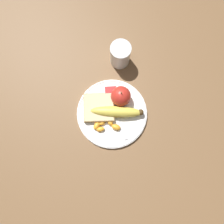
{
  "coord_description": "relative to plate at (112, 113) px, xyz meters",
  "views": [
    {
      "loc": [
        -0.01,
        -0.15,
        0.79
      ],
      "look_at": [
        0.0,
        0.0,
        0.03
      ],
      "focal_mm": 35.0,
      "sensor_mm": 36.0,
      "label": 1
    }
  ],
  "objects": [
    {
      "name": "fork",
      "position": [
        0.0,
        -0.0,
        0.01
      ],
      "size": [
        0.09,
        0.17,
        0.0
      ],
      "rotation": [
        0.0,
        0.0,
        8.27
      ],
      "color": "silver",
      "rests_on": "plate"
    },
    {
      "name": "jam_packet",
      "position": [
        0.0,
        0.08,
        0.01
      ],
      "size": [
        0.04,
        0.03,
        0.02
      ],
      "color": "white",
      "rests_on": "plate"
    },
    {
      "name": "plate",
      "position": [
        0.0,
        0.0,
        0.0
      ],
      "size": [
        0.25,
        0.25,
        0.01
      ],
      "color": "white",
      "rests_on": "ground_plane"
    },
    {
      "name": "orange_segment_1",
      "position": [
        0.01,
        -0.05,
        0.01
      ],
      "size": [
        0.04,
        0.03,
        0.02
      ],
      "color": "#F9A32D",
      "rests_on": "plate"
    },
    {
      "name": "ground_plane",
      "position": [
        0.0,
        0.0,
        -0.01
      ],
      "size": [
        3.0,
        3.0,
        0.0
      ],
      "primitive_type": "plane",
      "color": "brown"
    },
    {
      "name": "bread_slice",
      "position": [
        -0.05,
        0.02,
        0.02
      ],
      "size": [
        0.11,
        0.11,
        0.02
      ],
      "color": "#AB8751",
      "rests_on": "plate"
    },
    {
      "name": "orange_segment_0",
      "position": [
        -0.06,
        -0.02,
        0.01
      ],
      "size": [
        0.02,
        0.03,
        0.01
      ],
      "color": "#F9A32D",
      "rests_on": "plate"
    },
    {
      "name": "orange_segment_4",
      "position": [
        -0.04,
        -0.02,
        0.01
      ],
      "size": [
        0.03,
        0.03,
        0.01
      ],
      "color": "#F9A32D",
      "rests_on": "plate"
    },
    {
      "name": "orange_segment_6",
      "position": [
        -0.04,
        -0.06,
        0.01
      ],
      "size": [
        0.03,
        0.02,
        0.02
      ],
      "color": "#F9A32D",
      "rests_on": "plate"
    },
    {
      "name": "apple",
      "position": [
        0.03,
        0.05,
        0.04
      ],
      "size": [
        0.07,
        0.07,
        0.08
      ],
      "color": "red",
      "rests_on": "plate"
    },
    {
      "name": "orange_segment_7",
      "position": [
        -0.04,
        -0.04,
        0.01
      ],
      "size": [
        0.03,
        0.02,
        0.01
      ],
      "color": "#F9A32D",
      "rests_on": "plate"
    },
    {
      "name": "orange_segment_5",
      "position": [
        -0.01,
        -0.03,
        0.01
      ],
      "size": [
        0.03,
        0.03,
        0.02
      ],
      "color": "#F9A32D",
      "rests_on": "plate"
    },
    {
      "name": "orange_segment_2",
      "position": [
        -0.06,
        -0.04,
        0.01
      ],
      "size": [
        0.03,
        0.04,
        0.02
      ],
      "color": "#F9A32D",
      "rests_on": "plate"
    },
    {
      "name": "banana",
      "position": [
        0.02,
        0.0,
        0.02
      ],
      "size": [
        0.19,
        0.06,
        0.04
      ],
      "color": "#E0CC4C",
      "rests_on": "plate"
    },
    {
      "name": "orange_segment_3",
      "position": [
        -0.01,
        -0.0,
        0.01
      ],
      "size": [
        0.03,
        0.03,
        0.02
      ],
      "color": "#F9A32D",
      "rests_on": "plate"
    },
    {
      "name": "juice_glass",
      "position": [
        0.04,
        0.21,
        0.04
      ],
      "size": [
        0.07,
        0.07,
        0.1
      ],
      "color": "silver",
      "rests_on": "ground_plane"
    }
  ]
}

